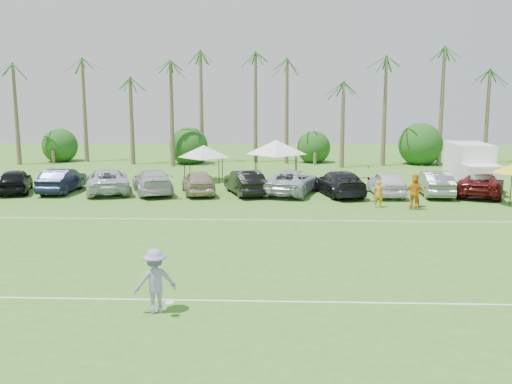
{
  "coord_description": "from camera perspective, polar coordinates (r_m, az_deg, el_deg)",
  "views": [
    {
      "loc": [
        2.58,
        -15.5,
        6.61
      ],
      "look_at": [
        1.43,
        13.48,
        1.6
      ],
      "focal_mm": 40.0,
      "sensor_mm": 36.0,
      "label": 1
    }
  ],
  "objects": [
    {
      "name": "parked_car_2",
      "position": [
        39.78,
        -14.63,
        1.1
      ],
      "size": [
        4.34,
        6.4,
        1.63
      ],
      "primitive_type": "imported",
      "rotation": [
        0.0,
        0.0,
        3.45
      ],
      "color": "silver",
      "rests_on": "ground"
    },
    {
      "name": "palm_tree_4",
      "position": [
        53.91,
        -4.81,
        10.69
      ],
      "size": [
        2.4,
        2.4,
        8.9
      ],
      "color": "brown",
      "rests_on": "ground"
    },
    {
      "name": "canopy_tent_right",
      "position": [
        42.73,
        2.03,
        5.22
      ],
      "size": [
        4.61,
        4.61,
        3.74
      ],
      "color": "black",
      "rests_on": "ground"
    },
    {
      "name": "parked_car_6",
      "position": [
        38.11,
        3.58,
        1.03
      ],
      "size": [
        4.15,
        6.36,
        1.63
      ],
      "primitive_type": "imported",
      "rotation": [
        0.0,
        0.0,
        2.88
      ],
      "color": "#B0B4C1",
      "rests_on": "ground"
    },
    {
      "name": "parked_car_5",
      "position": [
        37.84,
        -1.12,
        0.99
      ],
      "size": [
        3.26,
        5.23,
        1.63
      ],
      "primitive_type": "imported",
      "rotation": [
        0.0,
        0.0,
        3.48
      ],
      "color": "black",
      "rests_on": "ground"
    },
    {
      "name": "frisbee_player",
      "position": [
        17.79,
        -10.05,
        -8.75
      ],
      "size": [
        1.48,
        1.18,
        2.0
      ],
      "rotation": [
        0.0,
        0.0,
        3.53
      ],
      "color": "#8E84BC",
      "rests_on": "ground"
    },
    {
      "name": "parked_car_10",
      "position": [
        40.27,
        21.58,
        0.83
      ],
      "size": [
        4.7,
        6.44,
        1.63
      ],
      "primitive_type": "imported",
      "rotation": [
        0.0,
        0.0,
        2.76
      ],
      "color": "#510F11",
      "rests_on": "ground"
    },
    {
      "name": "palm_tree_5",
      "position": [
        53.59,
        -0.49,
        11.66
      ],
      "size": [
        2.4,
        2.4,
        9.9
      ],
      "color": "brown",
      "rests_on": "ground"
    },
    {
      "name": "parked_car_8",
      "position": [
        38.34,
        12.93,
        0.86
      ],
      "size": [
        2.13,
        4.86,
        1.63
      ],
      "primitive_type": "imported",
      "rotation": [
        0.0,
        0.0,
        3.19
      ],
      "color": "white",
      "rests_on": "ground"
    },
    {
      "name": "palm_tree_2",
      "position": [
        55.52,
        -13.26,
        12.23
      ],
      "size": [
        2.4,
        2.4,
        10.9
      ],
      "color": "brown",
      "rests_on": "ground"
    },
    {
      "name": "parked_car_4",
      "position": [
        38.12,
        -5.79,
        1.0
      ],
      "size": [
        3.03,
        5.1,
        1.63
      ],
      "primitive_type": "imported",
      "rotation": [
        0.0,
        0.0,
        3.39
      ],
      "color": "gray",
      "rests_on": "ground"
    },
    {
      "name": "bush_tree_2",
      "position": [
        54.82,
        5.87,
        4.71
      ],
      "size": [
        4.0,
        4.0,
        4.0
      ],
      "color": "brown",
      "rests_on": "ground"
    },
    {
      "name": "bush_tree_3",
      "position": [
        56.34,
        16.1,
        4.52
      ],
      "size": [
        4.0,
        4.0,
        4.0
      ],
      "color": "brown",
      "rests_on": "ground"
    },
    {
      "name": "field_lines",
      "position": [
        24.55,
        -3.85,
        -5.83
      ],
      "size": [
        80.0,
        12.1,
        0.01
      ],
      "color": "white",
      "rests_on": "ground"
    },
    {
      "name": "parked_car_9",
      "position": [
        39.21,
        17.35,
        0.85
      ],
      "size": [
        1.89,
        5.0,
        1.63
      ],
      "primitive_type": "imported",
      "rotation": [
        0.0,
        0.0,
        3.11
      ],
      "color": "slate",
      "rests_on": "ground"
    },
    {
      "name": "palm_tree_1",
      "position": [
        57.0,
        -18.16,
        11.08
      ],
      "size": [
        2.4,
        2.4,
        9.9
      ],
      "color": "brown",
      "rests_on": "ground"
    },
    {
      "name": "canopy_tent_left",
      "position": [
        43.46,
        -5.26,
        4.68
      ],
      "size": [
        3.98,
        3.98,
        3.22
      ],
      "color": "black",
      "rests_on": "ground"
    },
    {
      "name": "palm_tree_8",
      "position": [
        54.52,
        13.53,
        10.45
      ],
      "size": [
        2.4,
        2.4,
        8.9
      ],
      "color": "brown",
      "rests_on": "ground"
    },
    {
      "name": "sideline_player_b",
      "position": [
        34.83,
        15.52,
        0.13
      ],
      "size": [
        1.12,
        0.97,
        1.96
      ],
      "primitive_type": "imported",
      "rotation": [
        0.0,
        0.0,
        2.87
      ],
      "color": "orange",
      "rests_on": "ground"
    },
    {
      "name": "palm_tree_7",
      "position": [
        53.89,
        8.27,
        13.38
      ],
      "size": [
        2.4,
        2.4,
        11.9
      ],
      "color": "brown",
      "rests_on": "ground"
    },
    {
      "name": "box_truck",
      "position": [
        42.11,
        20.76,
        2.48
      ],
      "size": [
        2.58,
        6.28,
        3.19
      ],
      "rotation": [
        0.0,
        0.0,
        -0.04
      ],
      "color": "white",
      "rests_on": "ground"
    },
    {
      "name": "parked_car_3",
      "position": [
        38.78,
        -10.33,
        1.05
      ],
      "size": [
        4.02,
        6.05,
        1.63
      ],
      "primitive_type": "imported",
      "rotation": [
        0.0,
        0.0,
        3.48
      ],
      "color": "#B8B8BC",
      "rests_on": "ground"
    },
    {
      "name": "market_umbrella",
      "position": [
        36.97,
        24.26,
        2.15
      ],
      "size": [
        2.25,
        2.25,
        2.5
      ],
      "color": "black",
      "rests_on": "ground"
    },
    {
      "name": "palm_tree_0",
      "position": [
        58.89,
        -22.75,
        9.9
      ],
      "size": [
        2.4,
        2.4,
        8.9
      ],
      "color": "brown",
      "rests_on": "ground"
    },
    {
      "name": "parked_car_7",
      "position": [
        37.91,
        8.3,
        0.9
      ],
      "size": [
        3.58,
        6.0,
        1.63
      ],
      "primitive_type": "imported",
      "rotation": [
        0.0,
        0.0,
        3.39
      ],
      "color": "black",
      "rests_on": "ground"
    },
    {
      "name": "palm_tree_10",
      "position": [
        57.33,
        23.65,
        11.6
      ],
      "size": [
        2.4,
        2.4,
        10.9
      ],
      "color": "brown",
      "rests_on": "ground"
    },
    {
      "name": "sideline_player_a",
      "position": [
        34.24,
        12.13,
        -0.18
      ],
      "size": [
        0.64,
        0.48,
        1.61
      ],
      "primitive_type": "imported",
      "rotation": [
        0.0,
        0.0,
        2.98
      ],
      "color": "orange",
      "rests_on": "ground"
    },
    {
      "name": "bush_tree_0",
      "position": [
        58.82,
        -19.32,
        4.56
      ],
      "size": [
        4.0,
        4.0,
        4.0
      ],
      "color": "brown",
      "rests_on": "ground"
    },
    {
      "name": "ground",
      "position": [
        17.05,
        -6.78,
        -13.09
      ],
      "size": [
        120.0,
        120.0,
        0.0
      ],
      "primitive_type": "plane",
      "color": "#3C7021",
      "rests_on": "ground"
    },
    {
      "name": "palm_tree_9",
      "position": [
        55.71,
        18.71,
        11.09
      ],
      "size": [
        2.4,
        2.4,
        9.9
      ],
      "color": "brown",
      "rests_on": "ground"
    },
    {
      "name": "bush_tree_1",
      "position": [
        55.38,
        -6.66,
        4.75
      ],
      "size": [
        4.0,
        4.0,
        4.0
      ],
      "color": "brown",
      "rests_on": "ground"
    },
    {
      "name": "palm_tree_6",
      "position": [
        53.59,
        3.89,
        12.56
      ],
      "size": [
        2.4,
        2.4,
        10.9
      ],
      "color": "brown",
      "rests_on": "ground"
    },
    {
      "name": "parked_car_1",
      "position": [
        40.78,
        -18.83,
        1.1
      ],
      "size": [
        1.81,
        4.97,
        1.63
      ],
      "primitive_type": "imported",
      "rotation": [
        0.0,
        0.0,
        3.12
      ],
      "color": "black",
      "rests_on": "ground"
    },
    {
      "name": "parked_car_0",
      "position": [
        41.75,
        -22.94,
        1.04
      ],
      "size": [
        3.31,
        5.14,
        1.63
      ],
      "primitive_type": "imported",
      "rotation": [
        0.0,
        0.0,
        3.46
      ],
      "color": "black",
      "rests_on": "ground"
    },
    {
      "name": "palm_tree_3",
      "position": [
        54.65,
        -9.14,
        13.3
      ],
      "size": [
        2.4,
        2.4,
        11.9
      ],
      "color": "brown",
      "rests_on": "ground"
    },
    {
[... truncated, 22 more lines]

